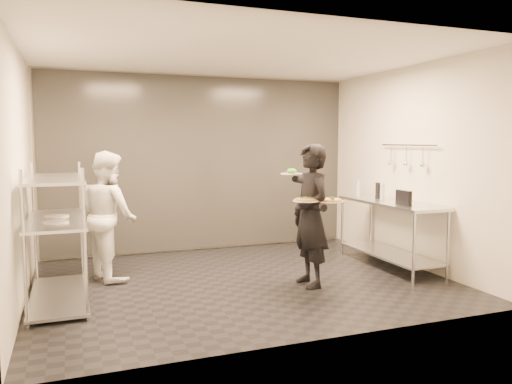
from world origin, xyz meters
name	(u,v)px	position (x,y,z in m)	size (l,w,h in m)	color
room_shell	(216,166)	(0.00, 1.18, 1.40)	(5.00, 4.00, 2.80)	black
pass_rack	(57,232)	(-2.15, 0.00, 0.77)	(0.60, 1.60, 1.50)	#B8BAC0
prep_counter	(390,222)	(2.18, 0.00, 0.63)	(0.60, 1.80, 0.92)	#B8BAC0
utensil_rail	(407,156)	(2.43, 0.00, 1.55)	(0.07, 1.20, 0.31)	#B8BAC0
waiter	(311,216)	(0.71, -0.46, 0.86)	(0.63, 0.41, 1.72)	black
chef	(109,215)	(-1.55, 0.73, 0.82)	(0.79, 0.62, 1.63)	white
pizza_plate_near	(306,200)	(0.57, -0.61, 1.07)	(0.31, 0.31, 0.05)	silver
pizza_plate_far	(329,200)	(0.86, -0.64, 1.06)	(0.35, 0.35, 0.05)	silver
salad_plate	(292,172)	(0.60, -0.13, 1.37)	(0.27, 0.27, 0.07)	silver
pos_monitor	(404,198)	(2.06, -0.44, 1.02)	(0.06, 0.28, 0.20)	black
bottle_green	(358,188)	(2.16, 0.80, 1.04)	(0.06, 0.06, 0.23)	#919D90
bottle_clear	(382,192)	(2.25, 0.30, 1.02)	(0.06, 0.06, 0.21)	#919D90
bottle_dark	(378,190)	(2.21, 0.36, 1.04)	(0.07, 0.07, 0.23)	black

